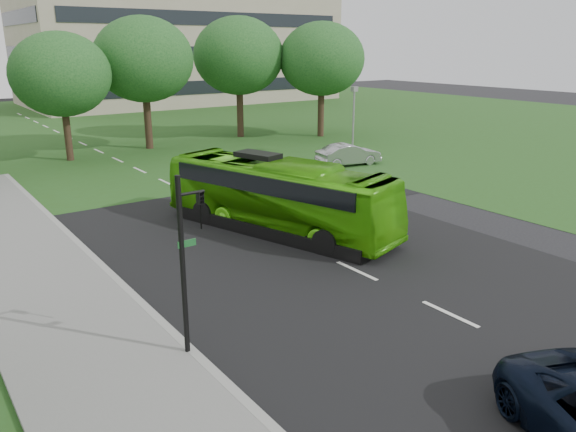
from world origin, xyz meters
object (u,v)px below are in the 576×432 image
object	(u,v)px
tree_park_d	(239,56)
bus	(278,196)
tree_park_c	(143,60)
office_building	(178,5)
tree_park_b	(61,74)
camera_pole	(354,111)
tree_park_e	(322,59)
traffic_light	(188,253)
sedan	(349,155)

from	to	relation	value
tree_park_d	bus	distance (m)	25.89
tree_park_c	bus	xyz separation A→B (m)	(-3.17, -21.65, -4.98)
tree_park_c	tree_park_d	bearing A→B (deg)	5.95
office_building	tree_park_b	bearing A→B (deg)	-125.71
tree_park_c	bus	distance (m)	22.44
tree_park_b	camera_pole	bearing A→B (deg)	-29.87
tree_park_e	camera_pole	size ratio (longest dim) A/B	1.97
tree_park_e	camera_pole	bearing A→B (deg)	-113.73
office_building	tree_park_e	bearing A→B (deg)	-96.77
tree_park_e	traffic_light	world-z (taller)	tree_park_e
office_building	tree_park_b	world-z (taller)	office_building
office_building	traffic_light	size ratio (longest dim) A/B	8.60
tree_park_b	bus	size ratio (longest dim) A/B	0.78
sedan	tree_park_b	bearing A→B (deg)	59.42
tree_park_e	traffic_light	bearing A→B (deg)	-133.94
sedan	office_building	bearing A→B (deg)	-2.70
tree_park_c	bus	size ratio (longest dim) A/B	0.89
tree_park_d	traffic_light	size ratio (longest dim) A/B	2.10
tree_park_b	sedan	world-z (taller)	tree_park_b
tree_park_e	sedan	size ratio (longest dim) A/B	2.21
tree_park_c	traffic_light	xyz separation A→B (m)	(-10.56, -28.57, -3.73)
tree_park_e	bus	world-z (taller)	tree_park_e
bus	camera_pole	bearing A→B (deg)	20.96
tree_park_d	camera_pole	distance (m)	12.44
tree_park_e	bus	size ratio (longest dim) A/B	0.87
sedan	camera_pole	bearing A→B (deg)	-36.09
tree_park_c	sedan	size ratio (longest dim) A/B	2.25
tree_park_e	tree_park_c	bearing A→B (deg)	168.50
tree_park_c	camera_pole	bearing A→B (deg)	-45.40
tree_park_d	camera_pole	size ratio (longest dim) A/B	2.05
sedan	camera_pole	distance (m)	4.29
bus	sedan	xyz separation A→B (m)	(11.28, 8.32, -0.79)
tree_park_c	tree_park_e	distance (m)	14.48
tree_park_e	bus	bearing A→B (deg)	-132.76
tree_park_c	tree_park_e	xyz separation A→B (m)	(14.19, -2.89, -0.11)
office_building	traffic_light	world-z (taller)	office_building
tree_park_c	sedan	bearing A→B (deg)	-58.65
office_building	tree_park_e	world-z (taller)	office_building
bus	traffic_light	world-z (taller)	traffic_light
office_building	bus	distance (m)	59.81
office_building	camera_pole	distance (m)	45.53
tree_park_b	camera_pole	world-z (taller)	tree_park_b
bus	sedan	bearing A→B (deg)	19.41
tree_park_b	sedan	size ratio (longest dim) A/B	1.98
bus	sedan	size ratio (longest dim) A/B	2.53
office_building	bus	world-z (taller)	office_building
tree_park_d	camera_pole	xyz separation A→B (m)	(2.18, -11.73, -3.55)
office_building	tree_park_e	size ratio (longest dim) A/B	4.28
tree_park_c	traffic_light	bearing A→B (deg)	-110.29
tree_park_d	sedan	distance (m)	15.40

